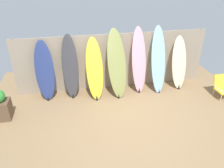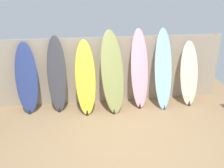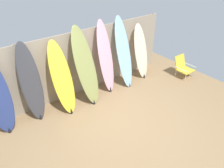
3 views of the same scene
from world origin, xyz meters
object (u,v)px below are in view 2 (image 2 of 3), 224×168
surfboard_charcoal_1 (57,75)px  surfboard_cream_6 (189,74)px  surfboard_olive_3 (112,72)px  surfboard_yellow_2 (85,78)px  surfboard_navy_0 (27,79)px  surfboard_skyblue_5 (163,70)px  surfboard_pink_4 (140,70)px

surfboard_charcoal_1 → surfboard_cream_6: 3.45m
surfboard_charcoal_1 → surfboard_olive_3: 1.39m
surfboard_yellow_2 → surfboard_olive_3: 0.69m
surfboard_olive_3 → surfboard_cream_6: bearing=2.5°
surfboard_navy_0 → surfboard_charcoal_1: (0.74, -0.00, 0.06)m
surfboard_navy_0 → surfboard_olive_3: (2.12, -0.16, 0.12)m
surfboard_charcoal_1 → surfboard_skyblue_5: bearing=-2.0°
surfboard_skyblue_5 → surfboard_yellow_2: bearing=-178.3°
surfboard_charcoal_1 → surfboard_skyblue_5: 2.72m
surfboard_olive_3 → surfboard_skyblue_5: surfboard_olive_3 is taller
surfboard_navy_0 → surfboard_yellow_2: surfboard_yellow_2 is taller
surfboard_olive_3 → surfboard_charcoal_1: bearing=173.4°
surfboard_skyblue_5 → surfboard_cream_6: size_ratio=1.20×
surfboard_skyblue_5 → surfboard_pink_4: bearing=176.3°
surfboard_pink_4 → surfboard_skyblue_5: (0.62, -0.04, -0.01)m
surfboard_olive_3 → surfboard_skyblue_5: size_ratio=1.00×
surfboard_navy_0 → surfboard_charcoal_1: size_ratio=0.93×
surfboard_olive_3 → surfboard_pink_4: 0.73m
surfboard_navy_0 → surfboard_skyblue_5: 3.46m
surfboard_charcoal_1 → surfboard_skyblue_5: size_ratio=0.95×
surfboard_skyblue_5 → surfboard_cream_6: 0.75m
surfboard_navy_0 → surfboard_pink_4: 2.84m
surfboard_navy_0 → surfboard_olive_3: size_ratio=0.88×
surfboard_pink_4 → surfboard_cream_6: 1.36m
surfboard_navy_0 → surfboard_pink_4: (2.84, -0.06, 0.11)m
surfboard_charcoal_1 → surfboard_cream_6: bearing=-1.2°
surfboard_charcoal_1 → surfboard_cream_6: size_ratio=1.14×
surfboard_skyblue_5 → surfboard_charcoal_1: bearing=178.0°
surfboard_charcoal_1 → surfboard_navy_0: bearing=179.7°
surfboard_olive_3 → surfboard_skyblue_5: bearing=2.8°
surfboard_navy_0 → surfboard_cream_6: bearing=-1.0°
surfboard_charcoal_1 → surfboard_cream_6: surfboard_charcoal_1 is taller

